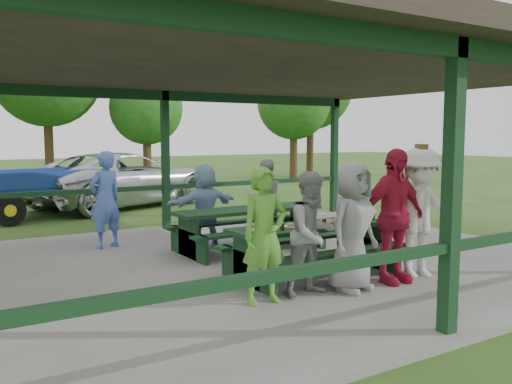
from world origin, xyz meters
TOP-DOWN VIEW (x-y plane):
  - ground at (0.00, 0.00)m, footprint 90.00×90.00m
  - concrete_slab at (0.00, 0.00)m, footprint 10.00×8.00m
  - pavilion_structure at (0.00, 0.00)m, footprint 10.60×8.60m
  - picnic_table_near at (0.23, -1.20)m, footprint 2.55×1.39m
  - picnic_table_far at (0.34, 0.80)m, footprint 2.72×1.39m
  - table_setting at (0.52, -1.18)m, footprint 2.28×0.45m
  - contestant_green at (-1.09, -1.97)m, footprint 0.62×0.41m
  - contestant_grey_left at (-0.37, -2.00)m, footprint 0.80×0.64m
  - contestant_grey_mid at (0.18, -2.12)m, footprint 0.94×0.72m
  - contestant_red at (0.93, -2.12)m, footprint 1.10×0.46m
  - contestant_white_fedora at (1.50, -2.07)m, footprint 1.36×1.04m
  - spectator_lblue at (-0.18, 1.50)m, footprint 1.45×0.57m
  - spectator_blue at (-1.78, 2.31)m, footprint 0.75×0.61m
  - spectator_grey at (1.23, 1.65)m, footprint 0.84×0.70m
  - pickup_truck at (0.57, 8.58)m, footprint 6.46×4.71m
  - farm_trailer at (-2.17, 7.32)m, footprint 3.92×2.21m
  - tree_left at (-0.14, 15.89)m, footprint 4.40×4.40m
  - tree_mid at (3.65, 14.80)m, footprint 3.09×3.09m
  - tree_right at (10.47, 13.57)m, footprint 3.44×3.44m
  - tree_far_right at (12.50, 14.96)m, footprint 4.29×4.29m

SIDE VIEW (x-z plane):
  - ground at x=0.00m, z-range 0.00..0.00m
  - concrete_slab at x=0.00m, z-range 0.00..0.10m
  - picnic_table_near at x=0.23m, z-range 0.20..0.95m
  - picnic_table_far at x=0.34m, z-range 0.20..0.95m
  - farm_trailer at x=-2.17m, z-range -0.01..1.35m
  - pickup_truck at x=0.57m, z-range 0.00..1.63m
  - spectator_lblue at x=-0.18m, z-range 0.10..1.63m
  - spectator_grey at x=1.23m, z-range 0.10..1.66m
  - table_setting at x=0.52m, z-range 0.83..0.93m
  - contestant_grey_left at x=-0.37m, z-range 0.10..1.69m
  - contestant_green at x=-1.09m, z-range 0.10..1.77m
  - contestant_grey_mid at x=0.18m, z-range 0.10..1.80m
  - spectator_blue at x=-1.78m, z-range 0.10..1.86m
  - contestant_red at x=0.93m, z-range 0.10..1.97m
  - contestant_white_fedora at x=1.50m, z-range 0.08..1.99m
  - pavilion_structure at x=0.00m, z-range 1.55..4.79m
  - tree_mid at x=3.65m, z-range 0.85..5.67m
  - tree_right at x=10.47m, z-range 0.95..6.32m
  - tree_far_right at x=12.50m, z-range 1.19..7.89m
  - tree_left at x=-0.14m, z-range 1.22..8.10m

